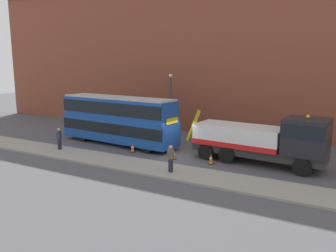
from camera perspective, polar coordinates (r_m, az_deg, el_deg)
The scene contains 11 objects.
ground_plane at distance 25.91m, azimuth 2.51°, elevation -4.83°, with size 120.00×120.00×0.00m, color #4C4C51.
near_kerb at distance 22.35m, azimuth -2.34°, elevation -7.13°, with size 60.00×2.80×0.15m, color gray.
building_facade at distance 33.26m, azimuth 9.68°, elevation 12.46°, with size 60.00×1.50×16.00m.
recovery_tow_truck at distance 23.95m, azimuth 15.77°, elevation -2.15°, with size 10.23×3.38×3.67m.
double_decker_bus at distance 29.17m, azimuth -8.39°, elevation 1.29°, with size 11.18×3.46×4.06m.
pedestrian_onlooker at distance 28.01m, azimuth -17.79°, elevation -2.08°, with size 0.41×0.47×1.71m.
pedestrian_bystander at distance 21.18m, azimuth 0.46°, elevation -5.55°, with size 0.46×0.37×1.71m.
traffic_cone_near_bus at distance 26.65m, azimuth -5.96°, elevation -3.68°, with size 0.36×0.36×0.72m.
traffic_cone_midway at distance 24.61m, azimuth 0.92°, elevation -4.82°, with size 0.36×0.36×0.72m.
traffic_cone_near_truck at distance 23.64m, azimuth 7.22°, elevation -5.55°, with size 0.36×0.36×0.72m.
street_lamp at distance 33.33m, azimuth 0.45°, elevation 4.69°, with size 0.36×0.36×5.83m.
Camera 1 is at (11.11, -22.38, 6.84)m, focal length 36.31 mm.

